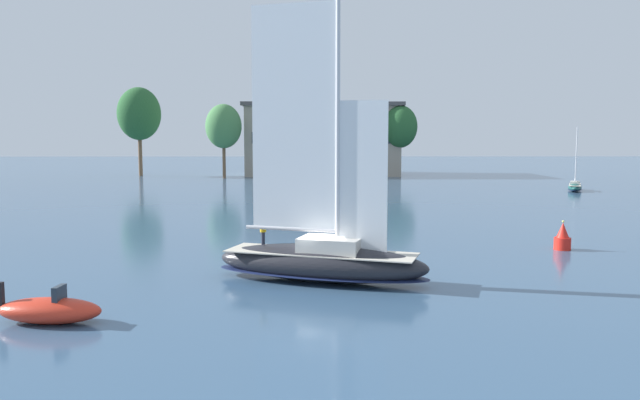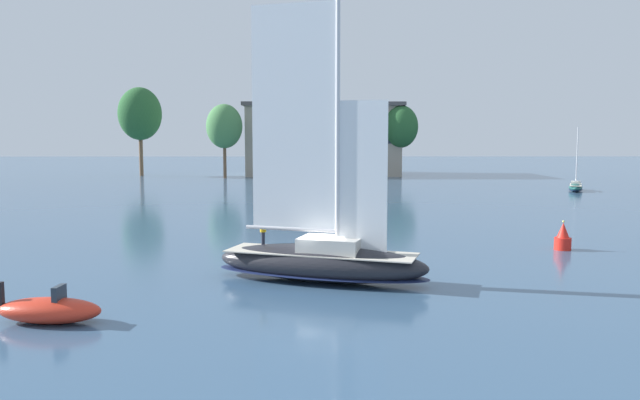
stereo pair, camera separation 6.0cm
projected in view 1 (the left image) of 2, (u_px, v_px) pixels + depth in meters
ground_plane at (321, 281)px, 33.48m from camera, size 400.00×400.00×0.00m
waterfront_building at (322, 139)px, 124.76m from camera, size 30.67×18.06×14.06m
tree_shore_left at (139, 114)px, 119.36m from camera, size 8.24×8.24×16.97m
tree_shore_center at (224, 126)px, 112.69m from camera, size 6.53×6.53×13.45m
tree_shore_right at (400, 127)px, 117.06m from camera, size 6.53×6.53×13.43m
sailboat_main at (321, 258)px, 33.34m from camera, size 12.18×6.81×16.13m
sailboat_moored_near_marina at (272, 182)px, 96.33m from camera, size 4.63×6.65×9.00m
sailboat_moored_mid_channel at (575, 187)px, 87.69m from camera, size 4.26×6.70×8.97m
motor_tender at (50, 310)px, 25.95m from camera, size 4.54×2.14×1.69m
channel_buoy at (563, 238)px, 42.58m from camera, size 1.12×1.12×2.03m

